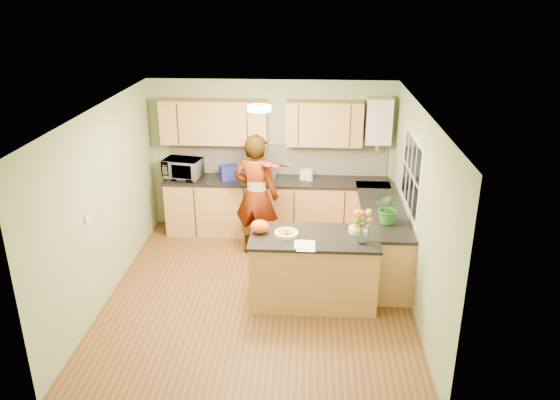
{
  "coord_description": "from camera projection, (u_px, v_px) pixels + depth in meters",
  "views": [
    {
      "loc": [
        0.66,
        -6.38,
        3.89
      ],
      "look_at": [
        0.25,
        0.5,
        1.16
      ],
      "focal_mm": 35.0,
      "sensor_mm": 36.0,
      "label": 1
    }
  ],
  "objects": [
    {
      "name": "upper_cabinets",
      "position": [
        259.0,
        122.0,
        8.65
      ],
      "size": [
        3.2,
        0.34,
        0.7
      ],
      "color": "#A97A43",
      "rests_on": "wall_back"
    },
    {
      "name": "jar_cream",
      "position": [
        303.0,
        174.0,
        8.82
      ],
      "size": [
        0.13,
        0.13,
        0.17
      ],
      "primitive_type": "cylinder",
      "rotation": [
        0.0,
        0.0,
        -0.22
      ],
      "color": "#F2E0C1",
      "rests_on": "back_counter"
    },
    {
      "name": "fruit_dish",
      "position": [
        287.0,
        232.0,
        6.89
      ],
      "size": [
        0.3,
        0.3,
        0.11
      ],
      "color": "#F2E0C1",
      "rests_on": "peninsula_island"
    },
    {
      "name": "orange_bowl",
      "position": [
        357.0,
        228.0,
        6.97
      ],
      "size": [
        0.22,
        0.22,
        0.13
      ],
      "color": "#F2E0C1",
      "rests_on": "peninsula_island"
    },
    {
      "name": "violin",
      "position": [
        268.0,
        164.0,
        7.72
      ],
      "size": [
        0.57,
        0.49,
        0.14
      ],
      "primitive_type": null,
      "rotation": [
        0.17,
        0.0,
        -0.61
      ],
      "color": "#540B05",
      "rests_on": "violinist"
    },
    {
      "name": "microwave",
      "position": [
        183.0,
        169.0,
        8.86
      ],
      "size": [
        0.66,
        0.51,
        0.33
      ],
      "primitive_type": "imported",
      "rotation": [
        0.0,
        0.0,
        -0.2
      ],
      "color": "silver",
      "rests_on": "back_counter"
    },
    {
      "name": "violinist",
      "position": [
        256.0,
        196.0,
        8.15
      ],
      "size": [
        0.79,
        0.63,
        1.9
      ],
      "primitive_type": "imported",
      "rotation": [
        0.0,
        0.0,
        2.87
      ],
      "color": "#DA9C85",
      "rests_on": "floor"
    },
    {
      "name": "potted_plant",
      "position": [
        389.0,
        208.0,
        7.15
      ],
      "size": [
        0.42,
        0.37,
        0.44
      ],
      "primitive_type": "imported",
      "rotation": [
        0.0,
        0.0,
        -0.07
      ],
      "color": "#2A7226",
      "rests_on": "right_counter"
    },
    {
      "name": "right_counter",
      "position": [
        381.0,
        237.0,
        7.91
      ],
      "size": [
        0.62,
        2.24,
        0.94
      ],
      "color": "#A97A43",
      "rests_on": "floor"
    },
    {
      "name": "wall_back",
      "position": [
        271.0,
        156.0,
        9.02
      ],
      "size": [
        4.0,
        0.02,
        2.5
      ],
      "primitive_type": "cube",
      "color": "gray",
      "rests_on": "floor"
    },
    {
      "name": "window_right",
      "position": [
        411.0,
        173.0,
        7.26
      ],
      "size": [
        0.01,
        1.3,
        1.05
      ],
      "color": "silver",
      "rests_on": "wall_right"
    },
    {
      "name": "ceiling",
      "position": [
        257.0,
        110.0,
        6.47
      ],
      "size": [
        4.0,
        4.5,
        0.02
      ],
      "primitive_type": "cube",
      "color": "white",
      "rests_on": "wall_back"
    },
    {
      "name": "wall_right",
      "position": [
        417.0,
        211.0,
        6.82
      ],
      "size": [
        0.02,
        4.5,
        2.5
      ],
      "primitive_type": "cube",
      "color": "gray",
      "rests_on": "floor"
    },
    {
      "name": "back_counter",
      "position": [
        276.0,
        206.0,
        9.02
      ],
      "size": [
        3.64,
        0.62,
        0.94
      ],
      "color": "#A97A43",
      "rests_on": "floor"
    },
    {
      "name": "peninsula_island",
      "position": [
        313.0,
        268.0,
        7.06
      ],
      "size": [
        1.63,
        0.83,
        0.93
      ],
      "color": "#A97A43",
      "rests_on": "floor"
    },
    {
      "name": "light_switch",
      "position": [
        87.0,
        219.0,
        6.46
      ],
      "size": [
        0.02,
        0.09,
        0.09
      ],
      "primitive_type": "cube",
      "color": "silver",
      "rests_on": "wall_left"
    },
    {
      "name": "boiler",
      "position": [
        379.0,
        121.0,
        8.54
      ],
      "size": [
        0.4,
        0.3,
        0.86
      ],
      "color": "silver",
      "rests_on": "wall_back"
    },
    {
      "name": "wall_front",
      "position": [
        234.0,
        304.0,
        4.84
      ],
      "size": [
        4.0,
        0.02,
        2.5
      ],
      "primitive_type": "cube",
      "color": "gray",
      "rests_on": "floor"
    },
    {
      "name": "jar_white",
      "position": [
        309.0,
        175.0,
        8.79
      ],
      "size": [
        0.15,
        0.15,
        0.18
      ],
      "primitive_type": "cylinder",
      "rotation": [
        0.0,
        0.0,
        -0.25
      ],
      "color": "silver",
      "rests_on": "back_counter"
    },
    {
      "name": "orange_bag",
      "position": [
        260.0,
        227.0,
        6.94
      ],
      "size": [
        0.27,
        0.24,
        0.18
      ],
      "primitive_type": "ellipsoid",
      "rotation": [
        0.0,
        0.0,
        -0.21
      ],
      "color": "orange",
      "rests_on": "peninsula_island"
    },
    {
      "name": "papers",
      "position": [
        306.0,
        246.0,
        6.61
      ],
      "size": [
        0.22,
        0.3,
        0.01
      ],
      "primitive_type": "cube",
      "color": "white",
      "rests_on": "peninsula_island"
    },
    {
      "name": "floor",
      "position": [
        260.0,
        293.0,
        7.39
      ],
      "size": [
        4.5,
        4.5,
        0.0
      ],
      "primitive_type": "plane",
      "color": "#563318",
      "rests_on": "ground"
    },
    {
      "name": "ceiling_lamp",
      "position": [
        259.0,
        108.0,
        6.76
      ],
      "size": [
        0.3,
        0.3,
        0.07
      ],
      "color": "#FFEABF",
      "rests_on": "ceiling"
    },
    {
      "name": "splashback",
      "position": [
        277.0,
        159.0,
        9.02
      ],
      "size": [
        3.6,
        0.02,
        0.52
      ],
      "primitive_type": "cube",
      "color": "silver",
      "rests_on": "back_counter"
    },
    {
      "name": "blue_box",
      "position": [
        229.0,
        172.0,
        8.83
      ],
      "size": [
        0.34,
        0.3,
        0.23
      ],
      "primitive_type": "cube",
      "rotation": [
        0.0,
        0.0,
        0.4
      ],
      "color": "navy",
      "rests_on": "back_counter"
    },
    {
      "name": "kettle",
      "position": [
        272.0,
        172.0,
        8.81
      ],
      "size": [
        0.16,
        0.16,
        0.31
      ],
      "rotation": [
        0.0,
        0.0,
        0.17
      ],
      "color": "#B5B4B9",
      "rests_on": "back_counter"
    },
    {
      "name": "wall_left",
      "position": [
        104.0,
        204.0,
        7.04
      ],
      "size": [
        0.02,
        4.5,
        2.5
      ],
      "primitive_type": "cube",
      "color": "gray",
      "rests_on": "floor"
    },
    {
      "name": "flower_vase",
      "position": [
        365.0,
        218.0,
        6.56
      ],
      "size": [
        0.28,
        0.28,
        0.51
      ],
      "rotation": [
        0.0,
        0.0,
        -0.34
      ],
      "color": "silver",
      "rests_on": "peninsula_island"
    }
  ]
}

